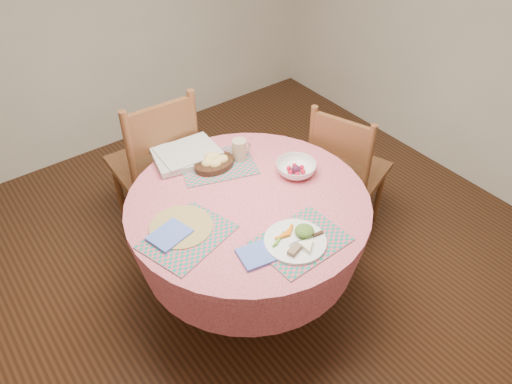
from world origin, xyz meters
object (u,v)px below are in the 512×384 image
bread_bowl (214,162)px  chair_right (345,169)px  chair_back (157,163)px  fruit_bowl (296,169)px  wicker_trivet (181,227)px  dining_table (248,228)px  latte_mug (240,149)px  dinner_plate (297,240)px

bread_bowl → chair_right: bearing=-15.1°
chair_right → chair_back: chair_back is taller
chair_right → fruit_bowl: (-0.50, -0.09, 0.29)m
chair_back → wicker_trivet: size_ratio=3.52×
dining_table → bread_bowl: bearing=87.0°
chair_right → bread_bowl: bearing=54.9°
latte_mug → fruit_bowl: 0.33m
dining_table → dinner_plate: (0.00, -0.38, 0.22)m
bread_bowl → wicker_trivet: bearing=-141.7°
chair_back → chair_right: bearing=146.1°
wicker_trivet → bread_bowl: 0.49m
dining_table → latte_mug: latte_mug is taller
chair_back → fruit_bowl: chair_back is taller
dinner_plate → fruit_bowl: 0.52m
latte_mug → fruit_bowl: latte_mug is taller
chair_right → bread_bowl: 0.89m
chair_back → latte_mug: 0.63m
dining_table → fruit_bowl: size_ratio=5.47×
chair_back → bread_bowl: chair_back is taller
wicker_trivet → bread_bowl: (0.39, 0.31, 0.03)m
dinner_plate → wicker_trivet: bearing=132.5°
wicker_trivet → dinner_plate: size_ratio=1.05×
chair_back → dining_table: bearing=100.0°
chair_back → bread_bowl: (0.12, -0.48, 0.23)m
latte_mug → fruit_bowl: size_ratio=0.52×
wicker_trivet → latte_mug: latte_mug is taller
wicker_trivet → bread_bowl: bread_bowl is taller
dining_table → chair_back: chair_back is taller
wicker_trivet → dinner_plate: dinner_plate is taller
bread_bowl → dinner_plate: bearing=-91.3°
wicker_trivet → fruit_bowl: bearing=-0.4°
bread_bowl → fruit_bowl: 0.44m
dinner_plate → fruit_bowl: fruit_bowl is taller
dinner_plate → latte_mug: size_ratio=2.41×
wicker_trivet → latte_mug: bearing=27.4°
dining_table → chair_back: bearing=97.4°
dining_table → dinner_plate: bearing=-89.8°
dining_table → dinner_plate: 0.43m
dining_table → chair_right: (0.83, 0.11, -0.06)m
bread_bowl → fruit_bowl: size_ratio=1.01×
chair_back → latte_mug: (0.28, -0.50, 0.26)m
dining_table → latte_mug: 0.44m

